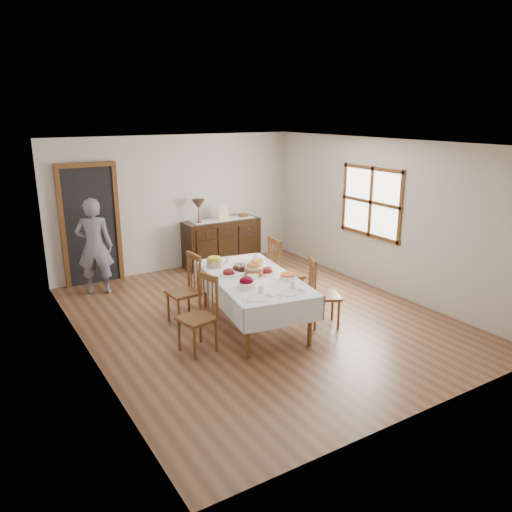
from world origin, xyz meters
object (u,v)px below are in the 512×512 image
dining_table (253,282)px  person (94,243)px  chair_right_far (283,272)px  sideboard (222,242)px  table_lamp (198,205)px  chair_left_near (200,313)px  chair_left_far (186,288)px  chair_right_near (321,292)px

dining_table → person: 3.00m
chair_right_far → sideboard: (0.22, 2.50, -0.10)m
person → table_lamp: size_ratio=3.85×
chair_left_near → chair_left_far: size_ratio=0.99×
chair_left_far → table_lamp: 2.70m
sideboard → dining_table: bearing=-109.6°
chair_left_far → chair_left_near: bearing=-17.4°
table_lamp → person: bearing=-170.9°
dining_table → chair_right_near: 1.00m
sideboard → table_lamp: (-0.50, -0.01, 0.82)m
chair_right_near → person: size_ratio=0.57×
chair_right_near → table_lamp: 3.51m
chair_left_far → sideboard: size_ratio=0.66×
chair_right_far → table_lamp: 2.60m
chair_left_far → chair_right_far: chair_right_far is taller
chair_left_far → person: bearing=-160.3°
chair_right_far → sideboard: bearing=2.5°
dining_table → table_lamp: 3.00m
dining_table → chair_right_far: 0.91m
chair_left_near → table_lamp: bearing=143.6°
person → sideboard: bearing=-149.0°
chair_left_near → sideboard: (2.02, 3.21, -0.05)m
table_lamp → chair_left_near: bearing=-115.4°
dining_table → person: size_ratio=1.32×
dining_table → chair_left_near: size_ratio=2.31×
chair_right_near → sideboard: 3.43m
person → chair_right_far: bearing=161.3°
chair_left_near → chair_right_far: chair_right_far is taller
sideboard → person: bearing=-172.3°
chair_left_near → table_lamp: size_ratio=2.21×
dining_table → table_lamp: (0.53, 2.89, 0.62)m
sideboard → table_lamp: 0.96m
dining_table → sideboard: sideboard is taller
chair_right_near → chair_left_near: bearing=108.9°
dining_table → chair_left_near: chair_left_near is taller
chair_right_far → chair_right_near: bearing=-170.5°
chair_right_near → table_lamp: size_ratio=2.21×
chair_right_near → sideboard: chair_right_near is taller
chair_right_far → sideboard: chair_right_far is taller
chair_right_far → table_lamp: size_ratio=2.46×
chair_left_near → chair_right_far: (1.80, 0.72, 0.06)m
chair_left_near → chair_right_near: 1.84m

